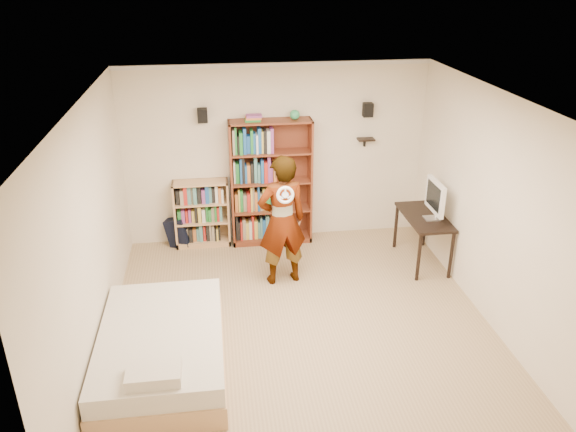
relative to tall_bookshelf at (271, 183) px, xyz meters
name	(u,v)px	position (x,y,z in m)	size (l,w,h in m)	color
ground	(302,327)	(0.10, -2.32, -0.96)	(4.50, 5.00, 0.01)	tan
room_shell	(303,190)	(0.10, -2.32, 0.80)	(4.52, 5.02, 2.71)	#EEE3CC
crown_molding	(304,105)	(0.10, -2.32, 1.71)	(4.50, 5.00, 0.06)	silver
speaker_left	(202,115)	(-0.95, 0.08, 1.04)	(0.14, 0.12, 0.20)	black
speaker_right	(368,110)	(1.45, 0.08, 1.04)	(0.14, 0.12, 0.20)	black
wall_shelf	(366,139)	(1.45, 0.09, 0.59)	(0.25, 0.16, 0.03)	black
tall_bookshelf	(271,183)	(0.00, 0.00, 0.00)	(1.21, 0.35, 1.91)	brown
low_bookshelf	(202,214)	(-1.05, 0.02, -0.44)	(0.82, 0.31, 1.02)	tan
computer_desk	(422,239)	(2.06, -0.97, -0.59)	(0.54, 1.07, 0.73)	black
imac	(433,200)	(2.11, -1.09, 0.05)	(0.11, 0.56, 0.56)	white
daybed	(162,344)	(-1.48, -2.83, -0.66)	(1.30, 2.00, 0.59)	beige
person	(282,221)	(0.01, -1.22, -0.06)	(0.65, 0.43, 1.79)	black
wii_wheel	(285,195)	(0.01, -1.55, 0.44)	(0.22, 0.22, 0.04)	white
navy_bag	(178,232)	(-1.44, 0.02, -0.72)	(0.34, 0.22, 0.46)	black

